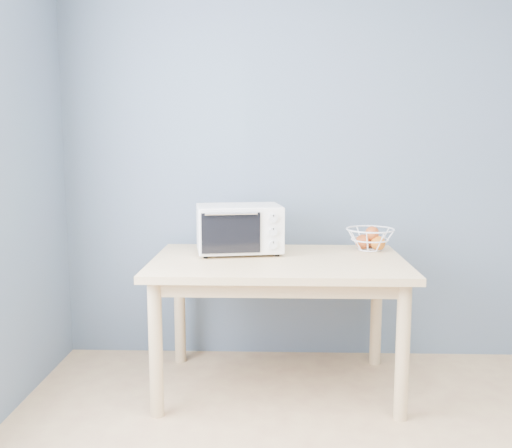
{
  "coord_description": "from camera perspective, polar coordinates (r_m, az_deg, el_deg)",
  "views": [
    {
      "loc": [
        -0.64,
        -1.41,
        1.39
      ],
      "look_at": [
        -0.74,
        1.81,
        0.93
      ],
      "focal_mm": 40.0,
      "sensor_mm": 36.0,
      "label": 1
    }
  ],
  "objects": [
    {
      "name": "dining_table",
      "position": [
        3.2,
        2.23,
        -5.28
      ],
      "size": [
        1.4,
        0.9,
        0.75
      ],
      "color": "#CFB67C",
      "rests_on": "ground"
    },
    {
      "name": "fruit_basket",
      "position": [
        3.48,
        11.36,
        -1.41
      ],
      "size": [
        0.36,
        0.36,
        0.15
      ],
      "rotation": [
        0.0,
        0.0,
        -0.32
      ],
      "color": "white",
      "rests_on": "dining_table"
    },
    {
      "name": "toaster_oven",
      "position": [
        3.31,
        -2.02,
        -0.42
      ],
      "size": [
        0.53,
        0.43,
        0.28
      ],
      "rotation": [
        0.0,
        0.0,
        0.17
      ],
      "color": "white",
      "rests_on": "dining_table"
    }
  ]
}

